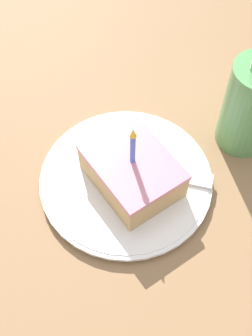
# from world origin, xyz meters

# --- Properties ---
(ground_plane) EXTENTS (2.40, 2.40, 0.04)m
(ground_plane) POSITION_xyz_m (0.00, 0.00, -0.02)
(ground_plane) COLOR olive
(ground_plane) RESTS_ON ground
(plate) EXTENTS (0.25, 0.25, 0.01)m
(plate) POSITION_xyz_m (0.01, 0.01, 0.01)
(plate) COLOR white
(plate) RESTS_ON ground_plane
(cake_slice) EXTENTS (0.10, 0.13, 0.12)m
(cake_slice) POSITION_xyz_m (0.02, 0.00, 0.04)
(cake_slice) COLOR tan
(cake_slice) RESTS_ON plate
(fork) EXTENTS (0.12, 0.13, 0.00)m
(fork) POSITION_xyz_m (0.07, -0.02, 0.02)
(fork) COLOR silver
(fork) RESTS_ON plate
(bottle) EXTENTS (0.08, 0.08, 0.20)m
(bottle) POSITION_xyz_m (0.21, -0.02, 0.08)
(bottle) COLOR #599959
(bottle) RESTS_ON ground_plane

